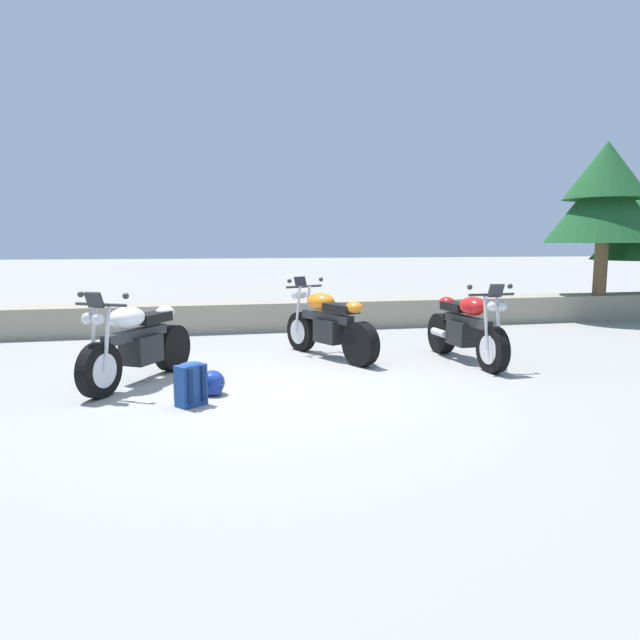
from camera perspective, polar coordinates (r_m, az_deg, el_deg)
name	(u,v)px	position (r m, az deg, el deg)	size (l,w,h in m)	color
ground_plane	(279,391)	(6.70, -4.12, -7.05)	(120.00, 120.00, 0.00)	gray
stone_wall	(241,316)	(11.34, -7.90, 0.36)	(36.00, 0.80, 0.55)	gray
motorcycle_white_near_left	(137,344)	(7.28, -17.73, -2.31)	(1.24, 1.84, 1.18)	black
motorcycle_orange_centre	(328,325)	(8.51, 0.81, -0.55)	(1.06, 1.95, 1.18)	black
motorcycle_red_far_right	(466,329)	(8.44, 14.35, -0.86)	(0.67, 2.06, 1.18)	black
rider_backpack	(190,383)	(6.19, -12.77, -6.13)	(0.35, 0.34, 0.47)	navy
rider_helmet	(213,383)	(6.59, -10.65, -6.19)	(0.28, 0.28, 0.28)	navy
pine_tree_far_left	(605,195)	(14.19, 26.52, 11.08)	(2.45, 2.45, 3.34)	brown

